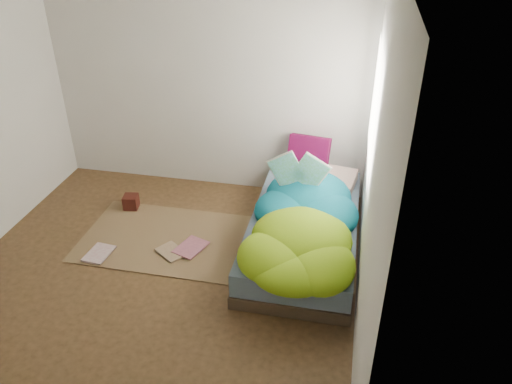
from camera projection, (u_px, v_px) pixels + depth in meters
ground at (158, 276)px, 4.48m from camera, size 3.50×3.50×0.00m
room_walls at (138, 104)px, 3.65m from camera, size 3.54×3.54×2.62m
bed at (304, 231)px, 4.78m from camera, size 1.00×2.00×0.34m
duvet at (303, 214)px, 4.42m from camera, size 0.96×1.84×0.34m
rug at (164, 238)px, 4.96m from camera, size 1.60×1.10×0.01m
pillow_floral at (328, 179)px, 5.19m from camera, size 0.60×0.43×0.12m
pillow_magenta at (308, 156)px, 5.31m from camera, size 0.44×0.19×0.43m
open_book at (299, 162)px, 4.61m from camera, size 0.47×0.11×0.29m
wooden_box at (131, 202)px, 5.40m from camera, size 0.17×0.17×0.15m
floor_book_a at (89, 252)px, 4.75m from camera, size 0.24×0.31×0.02m
floor_book_b at (181, 244)px, 4.84m from camera, size 0.33×0.38×0.03m
floor_book_c at (162, 256)px, 4.69m from camera, size 0.34×0.32×0.02m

